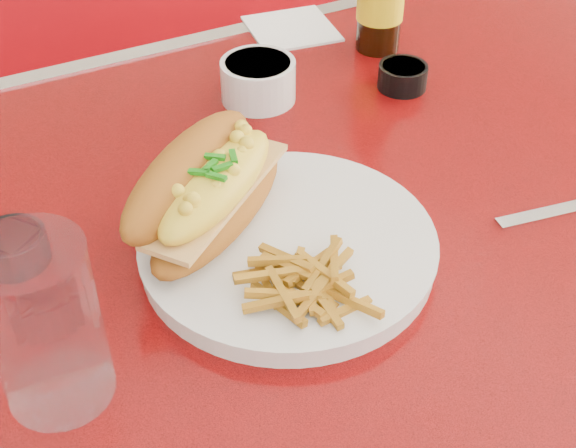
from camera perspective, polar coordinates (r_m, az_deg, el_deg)
name	(u,v)px	position (r m, az deg, el deg)	size (l,w,h in m)	color
diner_table	(345,298)	(0.97, 4.10, -5.24)	(1.23, 0.83, 0.77)	red
booth_bench_far	(147,164)	(1.75, -10.00, 4.20)	(1.20, 0.51, 0.90)	#9E0A13
dinner_plate	(288,247)	(0.77, 0.00, -1.62)	(0.32, 0.32, 0.02)	silver
mac_hoagie	(207,188)	(0.77, -5.78, 2.53)	(0.24, 0.22, 0.10)	#A45E1A
fries_pile	(308,280)	(0.71, 1.40, -4.03)	(0.09, 0.09, 0.03)	gold
fork	(347,217)	(0.80, 4.24, 0.48)	(0.03, 0.16, 0.00)	silver
gravy_ramekin	(258,79)	(1.00, -2.13, 10.25)	(0.10, 0.10, 0.05)	silver
sauce_cup_left	(13,247)	(0.81, -18.96, -1.53)	(0.08, 0.08, 0.03)	black
sauce_cup_right	(403,75)	(1.04, 8.16, 10.42)	(0.06, 0.06, 0.03)	black
water_tumbler	(45,326)	(0.64, -16.90, -6.94)	(0.09, 0.09, 0.15)	#ACC5DD
paper_napkin	(291,29)	(1.18, 0.25, 13.72)	(0.12, 0.12, 0.00)	white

